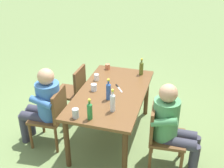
{
  "coord_description": "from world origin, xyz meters",
  "views": [
    {
      "loc": [
        3.25,
        0.94,
        2.66
      ],
      "look_at": [
        0.0,
        0.0,
        0.89
      ],
      "focal_mm": 44.88,
      "sensor_mm": 36.0,
      "label": 1
    }
  ],
  "objects_px": {
    "cup_steel": "(75,113)",
    "cup_glass": "(94,87)",
    "chair_far_right": "(161,133)",
    "bottle_green": "(90,110)",
    "dining_table": "(112,98)",
    "chair_near_right": "(52,114)",
    "person_in_plaid_shirt": "(44,103)",
    "backpack_by_near_side": "(114,83)",
    "chair_near_left": "(74,90)",
    "bottle_clear": "(113,102)",
    "cup_terracotta": "(108,67)",
    "person_in_white_shirt": "(172,124)",
    "bottle_blue": "(108,91)",
    "bottle_olive": "(141,68)",
    "cup_white": "(97,77)",
    "table_knife": "(119,88)"
  },
  "relations": [
    {
      "from": "person_in_plaid_shirt",
      "to": "bottle_blue",
      "type": "height_order",
      "value": "person_in_plaid_shirt"
    },
    {
      "from": "bottle_blue",
      "to": "backpack_by_near_side",
      "type": "distance_m",
      "value": 1.64
    },
    {
      "from": "bottle_blue",
      "to": "person_in_white_shirt",
      "type": "bearing_deg",
      "value": 79.03
    },
    {
      "from": "bottle_olive",
      "to": "cup_steel",
      "type": "distance_m",
      "value": 1.48
    },
    {
      "from": "table_knife",
      "to": "backpack_by_near_side",
      "type": "bearing_deg",
      "value": -161.18
    },
    {
      "from": "person_in_plaid_shirt",
      "to": "table_knife",
      "type": "bearing_deg",
      "value": 118.65
    },
    {
      "from": "chair_far_right",
      "to": "bottle_green",
      "type": "bearing_deg",
      "value": -68.49
    },
    {
      "from": "person_in_plaid_shirt",
      "to": "bottle_clear",
      "type": "bearing_deg",
      "value": 84.78
    },
    {
      "from": "bottle_green",
      "to": "cup_white",
      "type": "height_order",
      "value": "bottle_green"
    },
    {
      "from": "dining_table",
      "to": "bottle_olive",
      "type": "distance_m",
      "value": 0.75
    },
    {
      "from": "dining_table",
      "to": "person_in_white_shirt",
      "type": "xyz_separation_m",
      "value": [
        0.37,
        0.86,
        -0.02
      ]
    },
    {
      "from": "dining_table",
      "to": "bottle_green",
      "type": "height_order",
      "value": "bottle_green"
    },
    {
      "from": "dining_table",
      "to": "bottle_blue",
      "type": "xyz_separation_m",
      "value": [
        0.21,
        0.01,
        0.22
      ]
    },
    {
      "from": "dining_table",
      "to": "backpack_by_near_side",
      "type": "bearing_deg",
      "value": -165.52
    },
    {
      "from": "person_in_white_shirt",
      "to": "backpack_by_near_side",
      "type": "height_order",
      "value": "person_in_white_shirt"
    },
    {
      "from": "bottle_green",
      "to": "table_knife",
      "type": "xyz_separation_m",
      "value": [
        -0.83,
        0.13,
        -0.11
      ]
    },
    {
      "from": "chair_far_right",
      "to": "chair_near_left",
      "type": "bearing_deg",
      "value": -116.43
    },
    {
      "from": "chair_near_right",
      "to": "person_in_white_shirt",
      "type": "height_order",
      "value": "person_in_white_shirt"
    },
    {
      "from": "bottle_green",
      "to": "bottle_olive",
      "type": "bearing_deg",
      "value": 165.67
    },
    {
      "from": "chair_near_right",
      "to": "bottle_green",
      "type": "bearing_deg",
      "value": 64.07
    },
    {
      "from": "chair_far_right",
      "to": "bottle_green",
      "type": "height_order",
      "value": "bottle_green"
    },
    {
      "from": "cup_glass",
      "to": "backpack_by_near_side",
      "type": "relative_size",
      "value": 0.21
    },
    {
      "from": "chair_near_right",
      "to": "person_in_white_shirt",
      "type": "relative_size",
      "value": 0.74
    },
    {
      "from": "dining_table",
      "to": "chair_near_right",
      "type": "height_order",
      "value": "chair_near_right"
    },
    {
      "from": "bottle_olive",
      "to": "cup_white",
      "type": "height_order",
      "value": "bottle_olive"
    },
    {
      "from": "dining_table",
      "to": "chair_near_right",
      "type": "relative_size",
      "value": 1.9
    },
    {
      "from": "cup_steel",
      "to": "backpack_by_near_side",
      "type": "height_order",
      "value": "cup_steel"
    },
    {
      "from": "dining_table",
      "to": "cup_glass",
      "type": "relative_size",
      "value": 16.62
    },
    {
      "from": "bottle_clear",
      "to": "bottle_green",
      "type": "bearing_deg",
      "value": -41.33
    },
    {
      "from": "person_in_white_shirt",
      "to": "cup_steel",
      "type": "bearing_deg",
      "value": -72.28
    },
    {
      "from": "chair_far_right",
      "to": "backpack_by_near_side",
      "type": "bearing_deg",
      "value": -146.52
    },
    {
      "from": "chair_near_left",
      "to": "cup_terracotta",
      "type": "xyz_separation_m",
      "value": [
        -0.33,
        0.48,
        0.32
      ]
    },
    {
      "from": "person_in_plaid_shirt",
      "to": "backpack_by_near_side",
      "type": "relative_size",
      "value": 2.51
    },
    {
      "from": "bottle_green",
      "to": "person_in_plaid_shirt",
      "type": "bearing_deg",
      "value": -112.47
    },
    {
      "from": "bottle_clear",
      "to": "cup_terracotta",
      "type": "height_order",
      "value": "bottle_clear"
    },
    {
      "from": "dining_table",
      "to": "cup_steel",
      "type": "bearing_deg",
      "value": -18.25
    },
    {
      "from": "bottle_green",
      "to": "cup_glass",
      "type": "height_order",
      "value": "bottle_green"
    },
    {
      "from": "bottle_olive",
      "to": "bottle_blue",
      "type": "distance_m",
      "value": 0.91
    },
    {
      "from": "cup_steel",
      "to": "cup_glass",
      "type": "bearing_deg",
      "value": -178.99
    },
    {
      "from": "bottle_olive",
      "to": "bottle_green",
      "type": "bearing_deg",
      "value": -14.33
    },
    {
      "from": "dining_table",
      "to": "chair_near_left",
      "type": "height_order",
      "value": "chair_near_left"
    },
    {
      "from": "bottle_olive",
      "to": "backpack_by_near_side",
      "type": "bearing_deg",
      "value": -134.34
    },
    {
      "from": "chair_near_left",
      "to": "person_in_plaid_shirt",
      "type": "distance_m",
      "value": 0.77
    },
    {
      "from": "person_in_plaid_shirt",
      "to": "chair_near_right",
      "type": "bearing_deg",
      "value": 92.42
    },
    {
      "from": "bottle_blue",
      "to": "cup_steel",
      "type": "xyz_separation_m",
      "value": [
        0.52,
        -0.25,
        -0.07
      ]
    },
    {
      "from": "bottle_blue",
      "to": "cup_terracotta",
      "type": "bearing_deg",
      "value": -162.37
    },
    {
      "from": "cup_terracotta",
      "to": "backpack_by_near_side",
      "type": "bearing_deg",
      "value": -175.3
    },
    {
      "from": "chair_far_right",
      "to": "cup_steel",
      "type": "xyz_separation_m",
      "value": [
        0.35,
        -0.99,
        0.34
      ]
    },
    {
      "from": "chair_near_right",
      "to": "bottle_clear",
      "type": "bearing_deg",
      "value": 83.85
    },
    {
      "from": "person_in_plaid_shirt",
      "to": "bottle_green",
      "type": "height_order",
      "value": "person_in_plaid_shirt"
    }
  ]
}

